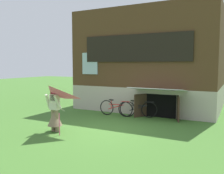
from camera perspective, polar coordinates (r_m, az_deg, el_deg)
ground_plane at (r=9.21m, az=-1.97°, el=-9.81°), size 60.00×60.00×0.00m
log_house at (r=14.21m, az=9.64°, el=5.94°), size 7.21×6.68×5.15m
person at (r=9.03m, az=-13.16°, el=-5.98°), size 0.61×0.52×1.57m
kite at (r=8.26m, az=-14.51°, el=-2.88°), size 1.11×1.24×1.53m
bicycle_black at (r=11.23m, az=6.11°, el=-5.11°), size 1.64×0.55×0.78m
bicycle_red at (r=11.47m, az=0.90°, el=-4.89°), size 1.67×0.09×0.76m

